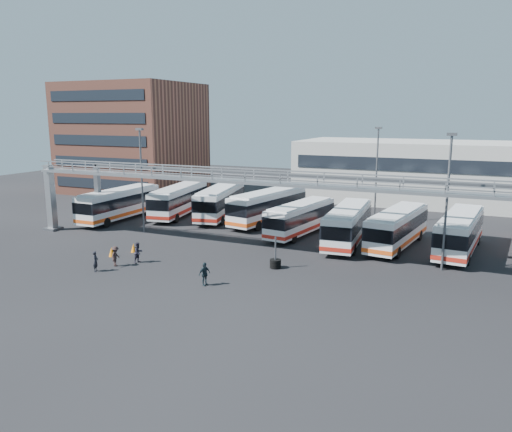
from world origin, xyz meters
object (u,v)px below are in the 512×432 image
at_px(pedestrian_c, 116,256).
at_px(pedestrian_d, 205,274).
at_px(bus_2, 220,201).
at_px(light_pole_mid, 447,195).
at_px(light_pole_left, 142,175).
at_px(pedestrian_a, 96,261).
at_px(bus_4, 300,217).
at_px(light_pole_back, 377,170).
at_px(bus_3, 268,205).
at_px(cone_left, 134,248).
at_px(cone_right, 112,252).
at_px(bus_6, 397,227).
at_px(tire_stack, 275,263).
at_px(bus_1, 179,199).
at_px(bus_5, 348,223).
at_px(bus_7, 460,231).
at_px(pedestrian_b, 138,253).
at_px(bus_0, 119,203).

bearing_deg(pedestrian_c, pedestrian_d, -110.10).
bearing_deg(bus_2, light_pole_mid, -34.47).
bearing_deg(light_pole_left, pedestrian_a, -69.33).
height_order(light_pole_mid, bus_4, light_pole_mid).
height_order(light_pole_left, light_pole_back, same).
distance_m(bus_2, bus_3, 5.98).
height_order(light_pole_left, pedestrian_d, light_pole_left).
relative_size(light_pole_mid, cone_left, 13.64).
bearing_deg(cone_right, bus_6, 31.23).
xyz_separation_m(bus_4, pedestrian_a, (-10.07, -17.18, -0.96)).
height_order(bus_3, pedestrian_a, bus_3).
height_order(bus_4, tire_stack, bus_4).
bearing_deg(pedestrian_c, light_pole_back, -44.89).
relative_size(bus_1, bus_5, 1.03).
distance_m(bus_3, pedestrian_d, 20.56).
relative_size(light_pole_back, bus_7, 0.90).
distance_m(light_pole_mid, bus_5, 10.39).
distance_m(bus_2, bus_7, 25.64).
height_order(pedestrian_a, cone_right, pedestrian_a).
bearing_deg(bus_7, bus_3, 172.71).
height_order(light_pole_back, pedestrian_b, light_pole_back).
bearing_deg(bus_7, light_pole_mid, -93.97).
xyz_separation_m(light_pole_mid, bus_1, (-29.21, 9.32, -3.81)).
bearing_deg(cone_right, bus_4, 49.26).
relative_size(bus_4, pedestrian_b, 6.46).
distance_m(bus_6, pedestrian_c, 23.92).
bearing_deg(bus_0, light_pole_mid, -8.03).
bearing_deg(bus_4, bus_2, 168.71).
bearing_deg(pedestrian_a, light_pole_left, -3.51).
bearing_deg(bus_2, light_pole_left, -123.41).
bearing_deg(pedestrian_b, cone_left, 52.93).
bearing_deg(bus_1, pedestrian_a, -83.77).
bearing_deg(bus_6, light_pole_back, 119.64).
bearing_deg(bus_7, cone_left, -151.02).
height_order(light_pole_mid, bus_6, light_pole_mid).
height_order(light_pole_mid, pedestrian_d, light_pole_mid).
bearing_deg(bus_6, light_pole_mid, -44.68).
relative_size(bus_2, pedestrian_c, 7.57).
height_order(light_pole_back, tire_stack, light_pole_back).
relative_size(bus_1, bus_4, 1.11).
bearing_deg(pedestrian_b, bus_1, 31.18).
relative_size(light_pole_mid, tire_stack, 4.16).
xyz_separation_m(light_pole_back, cone_left, (-16.26, -20.48, -5.35)).
height_order(bus_3, bus_4, bus_3).
xyz_separation_m(bus_4, pedestrian_c, (-9.58, -15.53, -0.94)).
xyz_separation_m(light_pole_mid, pedestrian_b, (-22.01, -7.76, -4.91)).
relative_size(bus_3, bus_6, 1.06).
bearing_deg(pedestrian_d, pedestrian_a, 114.48).
bearing_deg(pedestrian_a, cone_left, -16.29).
bearing_deg(bus_6, tire_stack, -118.60).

